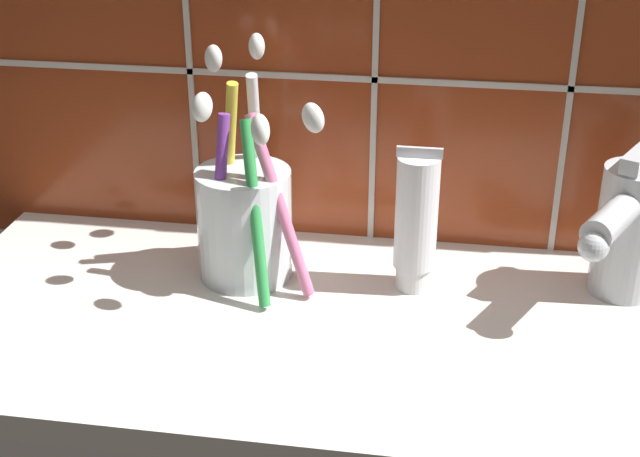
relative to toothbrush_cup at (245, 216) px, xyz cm
name	(u,v)px	position (x,y,z in cm)	size (l,w,h in cm)	color
sink_counter	(329,330)	(7.67, -5.82, -6.28)	(62.38, 29.32, 2.00)	silver
tile_wall_backsplash	(358,13)	(7.67, 9.09, 14.31)	(72.38, 1.72, 43.18)	#933819
toothbrush_cup	(245,216)	(0.00, 0.00, 0.00)	(11.44, 14.19, 18.65)	silver
toothpaste_tube	(416,221)	(13.52, 0.04, 0.53)	(3.46, 3.29, 11.86)	white
sink_faucet	(627,228)	(29.40, 1.42, 0.53)	(7.43, 11.44, 11.98)	silver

